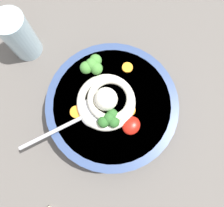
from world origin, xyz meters
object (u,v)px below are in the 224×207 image
object	(u,v)px
noodle_pile	(107,100)
soup_spoon	(84,116)
drinking_glass	(19,36)
soup_bowl	(112,107)

from	to	relation	value
noodle_pile	soup_spoon	distance (cm)	5.55
drinking_glass	noodle_pile	bearing A→B (deg)	-90.00
soup_bowl	drinking_glass	bearing A→B (deg)	90.90
noodle_pile	drinking_glass	distance (cm)	25.23
soup_spoon	soup_bowl	bearing A→B (deg)	180.00
noodle_pile	soup_spoon	world-z (taller)	noodle_pile
soup_bowl	noodle_pile	distance (cm)	4.77
soup_bowl	soup_spoon	xyz separation A→B (cm)	(-5.61, 2.62, 3.83)
soup_bowl	soup_spoon	world-z (taller)	soup_spoon
soup_bowl	drinking_glass	xyz separation A→B (cm)	(-0.41, 26.02, 2.64)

